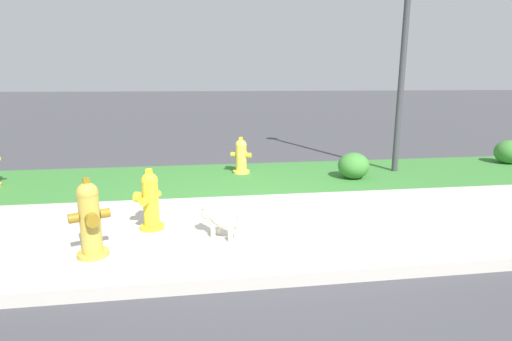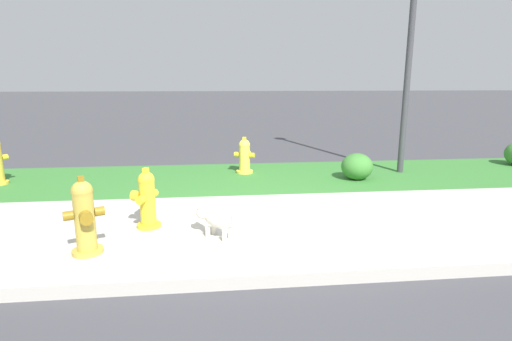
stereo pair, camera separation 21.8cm
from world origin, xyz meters
The scene contains 10 objects.
ground_plane centered at (0.00, 0.00, 0.00)m, with size 120.00×120.00×0.00m, color #424247.
sidewalk_pavement centered at (0.00, 0.00, 0.01)m, with size 18.00×2.52×0.01m, color #BCB7AD.
grass_verge centered at (0.00, 2.42, 0.00)m, with size 18.00×2.32×0.01m, color #387A33.
street_curb centered at (0.00, -1.34, 0.06)m, with size 18.00×0.16×0.12m, color #BCB7AD.
fire_hydrant_by_grass_verge centered at (0.03, 2.76, 0.32)m, with size 0.38×0.36×0.67m.
fire_hydrant_mid_block centered at (-1.29, 0.10, 0.34)m, with size 0.33×0.36×0.71m.
fire_hydrant_at_driveway centered at (-1.77, -0.57, 0.38)m, with size 0.37×0.35×0.78m.
small_white_dog centered at (-0.53, -0.28, 0.22)m, with size 0.44×0.40×0.38m.
shrub_bush_near_lamp centered at (5.52, 2.84, 0.24)m, with size 0.56×0.56×0.48m.
shrub_bush_mid_verge centered at (1.90, 2.07, 0.23)m, with size 0.53×0.53×0.45m.
Camera 1 is at (-0.74, -4.33, 1.66)m, focal length 28.00 mm.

